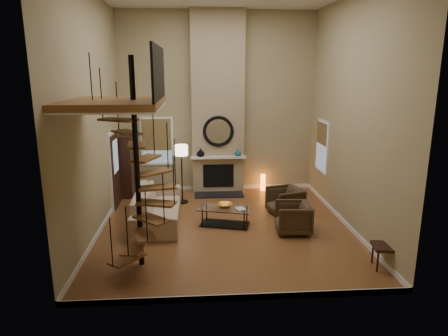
{
  "coord_description": "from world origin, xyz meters",
  "views": [
    {
      "loc": [
        -0.68,
        -9.18,
        3.76
      ],
      "look_at": [
        0.0,
        0.4,
        1.4
      ],
      "focal_mm": 32.05,
      "sensor_mm": 36.0,
      "label": 1
    }
  ],
  "objects": [
    {
      "name": "baseboard_left",
      "position": [
        -2.99,
        0.0,
        0.06
      ],
      "size": [
        0.02,
        6.5,
        0.12
      ],
      "primitive_type": "cube",
      "color": "white",
      "rests_on": "ground"
    },
    {
      "name": "left_wall",
      "position": [
        -3.0,
        0.0,
        2.75
      ],
      "size": [
        0.02,
        6.5,
        5.5
      ],
      "primitive_type": "cube",
      "color": "tan",
      "rests_on": "ground"
    },
    {
      "name": "sofa",
      "position": [
        -1.7,
        0.59,
        0.4
      ],
      "size": [
        1.12,
        2.82,
        0.82
      ],
      "primitive_type": "imported",
      "rotation": [
        0.0,
        0.0,
        1.58
      ],
      "color": "tan",
      "rests_on": "ground"
    },
    {
      "name": "baseboard_back",
      "position": [
        0.0,
        3.24,
        0.06
      ],
      "size": [
        6.0,
        0.02,
        0.12
      ],
      "primitive_type": "cube",
      "color": "white",
      "rests_on": "ground"
    },
    {
      "name": "right_wall",
      "position": [
        3.0,
        0.0,
        2.75
      ],
      "size": [
        0.02,
        6.5,
        5.5
      ],
      "primitive_type": "cube",
      "color": "tan",
      "rests_on": "ground"
    },
    {
      "name": "mirror_frame",
      "position": [
        0.0,
        2.84,
        1.95
      ],
      "size": [
        0.94,
        0.1,
        0.94
      ],
      "primitive_type": "torus",
      "rotation": [
        1.57,
        0.0,
        0.0
      ],
      "color": "black",
      "rests_on": "chimney_breast"
    },
    {
      "name": "front_wall",
      "position": [
        0.0,
        -3.25,
        2.75
      ],
      "size": [
        6.0,
        0.02,
        5.5
      ],
      "primitive_type": "cube",
      "color": "tan",
      "rests_on": "ground"
    },
    {
      "name": "baseboard_front",
      "position": [
        0.0,
        -3.24,
        0.06
      ],
      "size": [
        6.0,
        0.02,
        0.12
      ],
      "primitive_type": "cube",
      "color": "white",
      "rests_on": "ground"
    },
    {
      "name": "window_back",
      "position": [
        -1.9,
        3.22,
        1.62
      ],
      "size": [
        1.02,
        0.06,
        1.52
      ],
      "color": "white",
      "rests_on": "back_wall"
    },
    {
      "name": "floor_lamp",
      "position": [
        -1.1,
        1.98,
        1.41
      ],
      "size": [
        0.37,
        0.37,
        1.7
      ],
      "color": "black",
      "rests_on": "ground"
    },
    {
      "name": "accent_lamp",
      "position": [
        1.44,
        3.02,
        0.25
      ],
      "size": [
        0.15,
        0.15,
        0.53
      ],
      "primitive_type": "cylinder",
      "color": "orange",
      "rests_on": "ground"
    },
    {
      "name": "bowl",
      "position": [
        0.0,
        0.19,
        0.5
      ],
      "size": [
        0.39,
        0.39,
        0.1
      ],
      "primitive_type": "imported",
      "color": "orange",
      "rests_on": "coffee_table"
    },
    {
      "name": "back_wall",
      "position": [
        0.0,
        3.25,
        2.75
      ],
      "size": [
        6.0,
        0.02,
        5.5
      ],
      "primitive_type": "cube",
      "color": "tan",
      "rests_on": "ground"
    },
    {
      "name": "mirror_disc",
      "position": [
        0.0,
        2.85,
        1.95
      ],
      "size": [
        0.8,
        0.01,
        0.8
      ],
      "primitive_type": "cylinder",
      "rotation": [
        1.57,
        0.0,
        0.0
      ],
      "color": "white",
      "rests_on": "chimney_breast"
    },
    {
      "name": "mantel",
      "position": [
        0.0,
        2.78,
        1.15
      ],
      "size": [
        1.7,
        0.18,
        0.06
      ],
      "primitive_type": "cube",
      "color": "white",
      "rests_on": "chimney_breast"
    },
    {
      "name": "hearth",
      "position": [
        0.0,
        2.57,
        0.02
      ],
      "size": [
        1.5,
        0.6,
        0.04
      ],
      "primitive_type": "cube",
      "color": "black",
      "rests_on": "ground"
    },
    {
      "name": "entry_door",
      "position": [
        -2.95,
        1.8,
        1.05
      ],
      "size": [
        0.1,
        1.05,
        2.16
      ],
      "color": "white",
      "rests_on": "ground"
    },
    {
      "name": "window_right",
      "position": [
        2.97,
        2.0,
        1.63
      ],
      "size": [
        0.06,
        1.02,
        1.52
      ],
      "color": "white",
      "rests_on": "right_wall"
    },
    {
      "name": "armchair_near",
      "position": [
        1.74,
        0.84,
        0.35
      ],
      "size": [
        1.02,
        1.0,
        0.75
      ],
      "primitive_type": "imported",
      "rotation": [
        0.0,
        0.0,
        -1.29
      ],
      "color": "#44311F",
      "rests_on": "ground"
    },
    {
      "name": "book",
      "position": [
        0.35,
        -0.01,
        0.46
      ],
      "size": [
        0.26,
        0.31,
        0.03
      ],
      "primitive_type": "imported",
      "rotation": [
        0.0,
        0.0,
        0.29
      ],
      "color": "gray",
      "rests_on": "coffee_table"
    },
    {
      "name": "hutch",
      "position": [
        -2.8,
        2.81,
        0.95
      ],
      "size": [
        0.39,
        0.83,
        1.85
      ],
      "primitive_type": "cube",
      "color": "black",
      "rests_on": "ground"
    },
    {
      "name": "vase_left",
      "position": [
        -0.55,
        2.82,
        1.3
      ],
      "size": [
        0.24,
        0.24,
        0.25
      ],
      "primitive_type": "imported",
      "color": "black",
      "rests_on": "mantel"
    },
    {
      "name": "chimney_breast",
      "position": [
        0.0,
        3.06,
        2.75
      ],
      "size": [
        1.6,
        0.38,
        5.5
      ],
      "primitive_type": "cube",
      "color": "#9E8966",
      "rests_on": "ground"
    },
    {
      "name": "side_chair",
      "position": [
        3.03,
        -2.3,
        0.53
      ],
      "size": [
        0.55,
        0.55,
        1.0
      ],
      "color": "black",
      "rests_on": "ground"
    },
    {
      "name": "armchair_far",
      "position": [
        1.66,
        -0.43,
        0.35
      ],
      "size": [
        0.87,
        0.85,
        0.74
      ],
      "primitive_type": "imported",
      "rotation": [
        0.0,
        0.0,
        -1.65
      ],
      "color": "#44311F",
      "rests_on": "ground"
    },
    {
      "name": "vase_right",
      "position": [
        0.6,
        2.82,
        1.28
      ],
      "size": [
        0.2,
        0.2,
        0.21
      ],
      "primitive_type": "imported",
      "color": "#1C5A63",
      "rests_on": "mantel"
    },
    {
      "name": "firebox",
      "position": [
        0.0,
        2.86,
        0.55
      ],
      "size": [
        0.95,
        0.02,
        0.72
      ],
      "primitive_type": "cube",
      "color": "black",
      "rests_on": "chimney_breast"
    },
    {
      "name": "spiral_stair",
      "position": [
        -1.78,
        -1.79,
        1.78
      ],
      "size": [
        1.47,
        1.47,
        4.06
      ],
      "color": "black",
      "rests_on": "ground"
    },
    {
      "name": "loft",
      "position": [
        -2.04,
        -1.8,
        3.24
      ],
      "size": [
        1.7,
        2.2,
        1.09
      ],
      "color": "brown",
      "rests_on": "left_wall"
    },
    {
      "name": "coffee_table",
      "position": [
        0.0,
        0.14,
        0.28
      ],
      "size": [
        1.42,
        0.97,
        0.47
      ],
      "color": "silver",
      "rests_on": "ground"
    },
    {
      "name": "ground",
      "position": [
        0.0,
        0.0,
        -0.01
      ],
      "size": [
        6.0,
        6.5,
        0.01
      ],
      "primitive_type": "cube",
      "color": "#955B30",
      "rests_on": "ground"
    },
    {
      "name": "baseboard_right",
      "position": [
        2.99,
        0.0,
        0.06
      ],
      "size": [
        0.02,
        6.5,
        0.12
      ],
      "primitive_type": "cube",
      "color": "white",
      "rests_on": "ground"
    }
  ]
}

